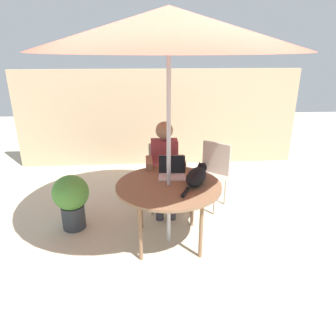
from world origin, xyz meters
The scene contains 10 objects.
ground_plane centered at (0.00, 0.00, 0.00)m, with size 14.00×14.00×0.00m, color beige.
fence_back centered at (0.00, 2.56, 0.86)m, with size 5.04×0.08×1.72m, color tan.
patio_table centered at (0.00, 0.00, 0.66)m, with size 1.13×1.13×0.71m.
patio_umbrella centered at (0.00, 0.00, 2.23)m, with size 2.49×2.49×2.42m.
chair_occupied centered at (0.00, 0.87, 0.51)m, with size 0.40×0.40×0.87m.
chair_empty centered at (0.66, 0.87, 0.51)m, with size 0.56×0.56×0.87m.
person_seated centered at (0.00, 0.71, 0.68)m, with size 0.48×0.48×1.21m.
laptop centered at (0.06, 0.25, 0.77)m, with size 0.32×0.27×0.21m.
cat centered at (0.30, 0.02, 0.79)m, with size 0.37×0.59×0.17m.
potted_plant_near_fence centered at (-1.13, 0.37, 0.40)m, with size 0.43×0.43×0.68m.
Camera 1 is at (-0.22, -3.04, 2.10)m, focal length 33.51 mm.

